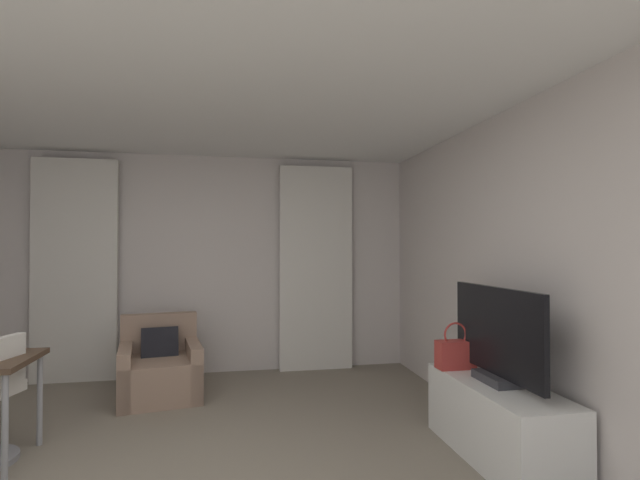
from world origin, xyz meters
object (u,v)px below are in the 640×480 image
tv_console (498,421)px  handbag_primary (455,353)px  armchair (160,370)px  tv_flatscreen (496,337)px

tv_console → handbag_primary: size_ratio=3.41×
tv_console → handbag_primary: (-0.10, 0.43, 0.39)m
tv_console → handbag_primary: handbag_primary is taller
armchair → handbag_primary: 2.88m
tv_flatscreen → handbag_primary: size_ratio=2.93×
tv_flatscreen → handbag_primary: (-0.10, 0.42, -0.20)m
armchair → tv_flatscreen: bearing=-35.9°
tv_flatscreen → handbag_primary: tv_flatscreen is taller
tv_console → tv_flatscreen: (0.00, 0.01, 0.59)m
tv_flatscreen → handbag_primary: 0.47m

